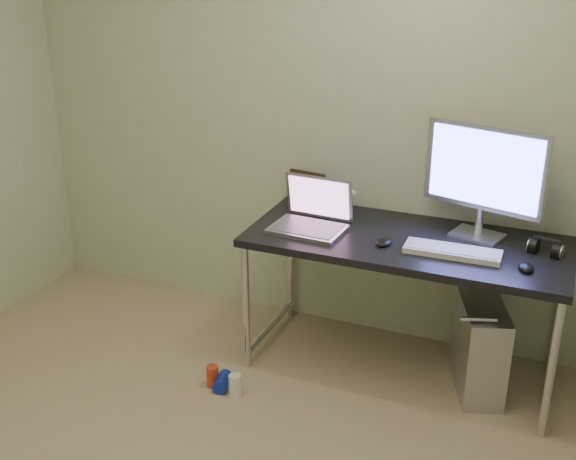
# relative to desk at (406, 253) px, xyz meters

# --- Properties ---
(wall_back) EXTENTS (3.50, 0.02, 2.50)m
(wall_back) POSITION_rel_desk_xyz_m (-0.65, 0.35, 0.58)
(wall_back) COLOR beige
(wall_back) RESTS_ON ground
(desk) EXTENTS (1.59, 0.70, 0.75)m
(desk) POSITION_rel_desk_xyz_m (0.00, 0.00, 0.00)
(desk) COLOR black
(desk) RESTS_ON ground
(tower_computer) EXTENTS (0.34, 0.50, 0.51)m
(tower_computer) POSITION_rel_desk_xyz_m (0.41, -0.03, -0.43)
(tower_computer) COLOR #ADAEB2
(tower_computer) RESTS_ON ground
(cable_a) EXTENTS (0.01, 0.16, 0.69)m
(cable_a) POSITION_rel_desk_xyz_m (0.36, 0.30, -0.27)
(cable_a) COLOR black
(cable_a) RESTS_ON ground
(cable_b) EXTENTS (0.02, 0.11, 0.71)m
(cable_b) POSITION_rel_desk_xyz_m (0.45, 0.28, -0.29)
(cable_b) COLOR black
(cable_b) RESTS_ON ground
(can_red) EXTENTS (0.08, 0.08, 0.12)m
(can_red) POSITION_rel_desk_xyz_m (-0.84, -0.54, -0.61)
(can_red) COLOR #CC411F
(can_red) RESTS_ON ground
(can_white) EXTENTS (0.07, 0.07, 0.12)m
(can_white) POSITION_rel_desk_xyz_m (-0.70, -0.57, -0.61)
(can_white) COLOR white
(can_white) RESTS_ON ground
(can_blue) EXTENTS (0.09, 0.14, 0.07)m
(can_blue) POSITION_rel_desk_xyz_m (-0.79, -0.54, -0.64)
(can_blue) COLOR #142BBC
(can_blue) RESTS_ON ground
(laptop) EXTENTS (0.38, 0.32, 0.25)m
(laptop) POSITION_rel_desk_xyz_m (-0.49, -0.04, 0.14)
(laptop) COLOR silver
(laptop) RESTS_ON desk
(monitor) EXTENTS (0.60, 0.23, 0.57)m
(monitor) POSITION_rel_desk_xyz_m (0.32, 0.16, 0.41)
(monitor) COLOR silver
(monitor) RESTS_ON desk
(keyboard) EXTENTS (0.46, 0.16, 0.03)m
(keyboard) POSITION_rel_desk_xyz_m (0.24, -0.10, 0.09)
(keyboard) COLOR silver
(keyboard) RESTS_ON desk
(mouse_right) EXTENTS (0.09, 0.12, 0.04)m
(mouse_right) POSITION_rel_desk_xyz_m (0.58, -0.15, 0.10)
(mouse_right) COLOR black
(mouse_right) RESTS_ON desk
(mouse_left) EXTENTS (0.09, 0.12, 0.04)m
(mouse_left) POSITION_rel_desk_xyz_m (-0.09, -0.12, 0.10)
(mouse_left) COLOR black
(mouse_left) RESTS_ON desk
(headphones) EXTENTS (0.17, 0.10, 0.10)m
(headphones) POSITION_rel_desk_xyz_m (0.65, 0.07, 0.11)
(headphones) COLOR black
(headphones) RESTS_ON desk
(picture_frame) EXTENTS (0.23, 0.09, 0.18)m
(picture_frame) POSITION_rel_desk_xyz_m (-0.66, 0.30, 0.17)
(picture_frame) COLOR black
(picture_frame) RESTS_ON desk
(webcam) EXTENTS (0.04, 0.03, 0.12)m
(webcam) POSITION_rel_desk_xyz_m (-0.38, 0.26, 0.17)
(webcam) COLOR silver
(webcam) RESTS_ON desk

